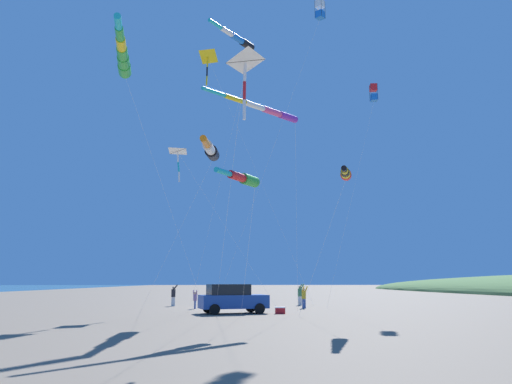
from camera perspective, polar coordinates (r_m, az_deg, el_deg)
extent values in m
plane|color=#756654|center=(37.95, -3.72, -13.80)|extent=(600.00, 600.00, 0.00)
cube|color=#1E479E|center=(31.21, -2.74, -13.08)|extent=(4.62, 2.82, 0.84)
cube|color=black|center=(31.10, -3.35, -11.68)|extent=(2.89, 2.19, 0.68)
cylinder|color=black|center=(32.54, -0.65, -13.73)|extent=(0.69, 0.37, 0.66)
cylinder|color=black|center=(30.79, 0.44, -13.90)|extent=(0.69, 0.37, 0.66)
cylinder|color=black|center=(31.77, -5.82, -13.75)|extent=(0.69, 0.37, 0.66)
cylinder|color=black|center=(29.97, -5.02, -13.95)|extent=(0.69, 0.37, 0.66)
cube|color=red|center=(31.03, 2.93, -14.14)|extent=(0.60, 0.40, 0.36)
cube|color=white|center=(31.02, 2.93, -13.75)|extent=(0.62, 0.42, 0.06)
cube|color=silver|center=(42.40, 5.34, -12.93)|extent=(0.33, 0.31, 0.78)
cylinder|color=#3D7F51|center=(42.38, 5.32, -11.97)|extent=(0.50, 0.50, 0.65)
sphere|color=tan|center=(42.37, 5.31, -11.36)|extent=(0.24, 0.24, 0.24)
cylinder|color=#3D7F51|center=(42.43, 5.61, -11.30)|extent=(0.36, 0.33, 0.49)
cylinder|color=#3D7F51|center=(42.15, 5.39, -11.31)|extent=(0.36, 0.33, 0.49)
cube|color=silver|center=(41.28, -9.97, -12.89)|extent=(0.31, 0.17, 0.76)
cylinder|color=#232328|center=(41.26, -9.94, -11.92)|extent=(0.38, 0.38, 0.63)
sphere|color=tan|center=(41.25, -9.92, -11.32)|extent=(0.24, 0.24, 0.24)
cylinder|color=#232328|center=(41.41, -9.70, -11.27)|extent=(0.39, 0.12, 0.48)
cylinder|color=#232328|center=(41.10, -9.70, -11.27)|extent=(0.39, 0.12, 0.48)
cube|color=#335199|center=(36.93, -7.38, -13.35)|extent=(0.13, 0.24, 0.59)
cylinder|color=#8E6B9E|center=(36.91, -7.36, -12.51)|extent=(0.28, 0.28, 0.49)
sphere|color=tan|center=(36.90, -7.35, -11.98)|extent=(0.19, 0.19, 0.19)
cylinder|color=#8E6B9E|center=(36.77, -7.17, -11.94)|extent=(0.09, 0.30, 0.37)
cylinder|color=#8E6B9E|center=(36.79, -7.55, -11.93)|extent=(0.09, 0.30, 0.37)
cube|color=#335199|center=(37.52, 5.81, -13.25)|extent=(0.24, 0.31, 0.72)
cylinder|color=gold|center=(37.50, 5.79, -12.25)|extent=(0.43, 0.43, 0.59)
sphere|color=beige|center=(37.49, 5.78, -11.62)|extent=(0.23, 0.23, 0.23)
cylinder|color=gold|center=(37.44, 6.09, -11.55)|extent=(0.22, 0.37, 0.45)
cylinder|color=gold|center=(37.28, 5.71, -11.57)|extent=(0.22, 0.37, 0.45)
cylinder|color=black|center=(33.75, -1.12, 17.37)|extent=(1.16, 1.41, 0.65)
cylinder|color=blue|center=(32.69, -2.30, 18.07)|extent=(1.08, 1.35, 0.56)
cylinder|color=white|center=(31.65, -3.57, 18.80)|extent=(0.99, 1.29, 0.47)
cylinder|color=#1EB7C6|center=(30.63, -4.94, 19.58)|extent=(0.91, 1.23, 0.38)
cylinder|color=white|center=(32.61, -4.29, 1.53)|extent=(3.99, 3.25, 17.88)
cylinder|color=red|center=(25.11, 10.81, 2.04)|extent=(0.78, 0.96, 0.65)
cylinder|color=yellow|center=(24.35, 10.76, 2.20)|extent=(0.70, 0.93, 0.57)
cylinder|color=black|center=(23.59, 10.71, 2.37)|extent=(0.63, 0.89, 0.50)
cylinder|color=yellow|center=(22.83, 10.65, 2.56)|extent=(0.55, 0.86, 0.42)
cylinder|color=black|center=(22.07, 10.59, 2.76)|extent=(0.47, 0.83, 0.35)
cylinder|color=white|center=(26.82, 7.88, -7.05)|extent=(1.93, 4.39, 7.40)
cylinder|color=purple|center=(28.36, 3.86, 9.01)|extent=(1.40, 1.44, 0.53)
cylinder|color=#EF4C93|center=(27.12, 1.93, 9.67)|extent=(1.36, 1.40, 0.47)
cylinder|color=white|center=(25.92, -0.19, 10.38)|extent=(1.31, 1.36, 0.41)
cylinder|color=yellow|center=(24.76, -2.52, 11.14)|extent=(1.27, 1.32, 0.36)
cylinder|color=#1EB7C6|center=(23.64, -5.09, 11.96)|extent=(1.23, 1.28, 0.30)
cylinder|color=white|center=(30.79, 4.92, -3.71)|extent=(1.06, 6.36, 11.55)
cylinder|color=green|center=(28.41, -15.59, 14.10)|extent=(0.85, 1.25, 0.76)
cylinder|color=green|center=(27.37, -15.71, 14.95)|extent=(0.77, 1.23, 0.69)
cylinder|color=green|center=(26.34, -15.84, 15.87)|extent=(0.70, 1.22, 0.61)
cylinder|color=yellow|center=(25.31, -15.98, 16.86)|extent=(0.62, 1.20, 0.53)
cylinder|color=green|center=(24.29, -16.14, 17.94)|extent=(0.54, 1.19, 0.46)
cylinder|color=#1EB7C6|center=(23.29, -16.31, 19.11)|extent=(0.47, 1.17, 0.38)
cylinder|color=white|center=(32.25, -10.31, -2.03)|extent=(4.52, 11.75, 13.63)
pyramid|color=white|center=(20.07, -1.35, 15.80)|extent=(1.23, 1.83, 0.39)
cylinder|color=black|center=(20.02, -1.31, 15.52)|extent=(1.62, 0.05, 0.27)
cylinder|color=white|center=(19.80, -1.35, 14.24)|extent=(0.17, 0.15, 0.82)
cylinder|color=red|center=(19.43, -1.41, 12.12)|extent=(0.16, 0.24, 0.83)
cylinder|color=white|center=(19.10, -1.43, 9.90)|extent=(0.16, 0.19, 0.82)
cylinder|color=white|center=(24.96, -3.54, -2.93)|extent=(1.07, 13.61, 10.80)
cube|color=red|center=(39.13, 13.98, 12.12)|extent=(0.58, 0.58, 0.52)
cube|color=blue|center=(38.81, 14.03, 10.99)|extent=(0.58, 0.58, 0.52)
cylinder|color=black|center=(38.78, 14.47, 11.69)|extent=(0.02, 0.02, 1.35)
cylinder|color=black|center=(39.25, 14.31, 11.40)|extent=(0.02, 0.02, 1.35)
cylinder|color=black|center=(38.68, 13.69, 11.71)|extent=(0.02, 0.02, 1.35)
cylinder|color=black|center=(39.15, 13.55, 11.42)|extent=(0.02, 0.02, 1.35)
cylinder|color=white|center=(37.58, 11.33, -1.45)|extent=(3.48, 3.20, 15.93)
pyramid|color=yellow|center=(43.07, -5.90, 15.99)|extent=(2.02, 2.13, 0.94)
cylinder|color=black|center=(42.99, -5.82, 15.91)|extent=(1.03, 0.85, 1.09)
cylinder|color=yellow|center=(42.78, -5.87, 15.29)|extent=(0.23, 0.24, 0.85)
cylinder|color=black|center=(42.45, -5.93, 14.25)|extent=(0.18, 0.18, 0.84)
cylinder|color=yellow|center=(42.10, -5.97, 13.22)|extent=(0.21, 0.21, 0.84)
cylinder|color=white|center=(39.97, 0.42, 1.64)|extent=(9.09, 0.94, 21.21)
cylinder|color=black|center=(28.75, -5.29, 4.69)|extent=(0.89, 2.65, 1.12)
cylinder|color=white|center=(26.25, -5.67, 5.30)|extent=(0.68, 2.60, 0.93)
cylinder|color=orange|center=(23.75, -6.14, 6.04)|extent=(0.48, 2.56, 0.73)
cylinder|color=white|center=(33.99, -9.85, -5.85)|extent=(5.46, 9.59, 9.67)
cube|color=white|center=(35.46, 7.71, 21.54)|extent=(0.72, 0.72, 0.51)
cube|color=blue|center=(35.03, 7.74, 20.41)|extent=(0.72, 0.72, 0.51)
cylinder|color=black|center=(34.95, 7.88, 21.28)|extent=(0.02, 0.02, 1.33)
cylinder|color=black|center=(35.32, 8.33, 20.92)|extent=(0.02, 0.02, 1.33)
cylinder|color=black|center=(35.17, 7.12, 21.04)|extent=(0.02, 0.02, 1.33)
cylinder|color=black|center=(35.54, 7.58, 20.68)|extent=(0.02, 0.02, 1.33)
cylinder|color=white|center=(32.74, 1.31, 3.21)|extent=(6.99, 4.79, 19.84)
pyramid|color=white|center=(34.51, -9.45, 5.02)|extent=(1.74, 1.92, 0.35)
cylinder|color=black|center=(34.47, -9.44, 4.88)|extent=(1.22, 0.78, 0.25)
cylinder|color=white|center=(34.37, -9.42, 4.17)|extent=(0.20, 0.19, 0.73)
cylinder|color=#1EB7C6|center=(34.21, -9.34, 2.99)|extent=(0.20, 0.12, 0.73)
cylinder|color=white|center=(34.04, -9.27, 1.82)|extent=(0.16, 0.13, 0.73)
cylinder|color=white|center=(35.34, -3.25, -4.96)|extent=(7.65, 4.13, 11.17)
cylinder|color=green|center=(22.22, -0.82, 1.41)|extent=(1.06, 1.24, 0.54)
cylinder|color=red|center=(21.26, -2.32, 1.90)|extent=(0.94, 1.16, 0.40)
cylinder|color=#1EB7C6|center=(20.31, -3.98, 2.44)|extent=(0.82, 1.08, 0.26)
cylinder|color=white|center=(25.34, -1.06, -7.87)|extent=(0.33, 6.22, 6.58)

